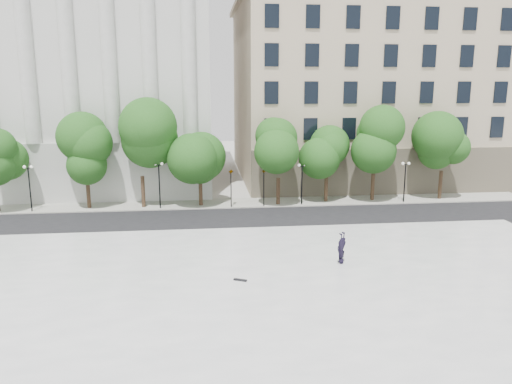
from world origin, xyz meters
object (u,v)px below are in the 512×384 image
Objects in this scene: person_lying at (341,259)px; skateboard at (240,280)px; traffic_light_west at (231,169)px; traffic_light_east at (264,170)px.

person_lying reaches higher than skateboard.
traffic_light_west is 19.40m from skateboard.
traffic_light_east is at bearing 103.86° from skateboard.
traffic_light_east is at bearing 55.71° from person_lying.
skateboard is at bearing -91.90° from traffic_light_west.
traffic_light_west is 5.41× the size of skateboard.
skateboard is (-3.75, -19.11, -3.13)m from traffic_light_east.
person_lying is at bearing 43.13° from skateboard.
traffic_light_east is 2.07× the size of person_lying.
traffic_light_east reaches higher than person_lying.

